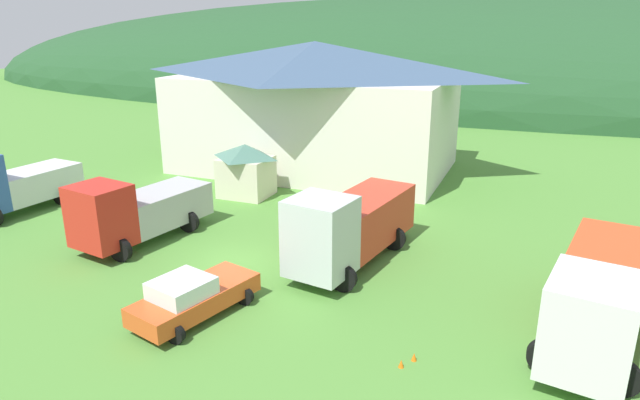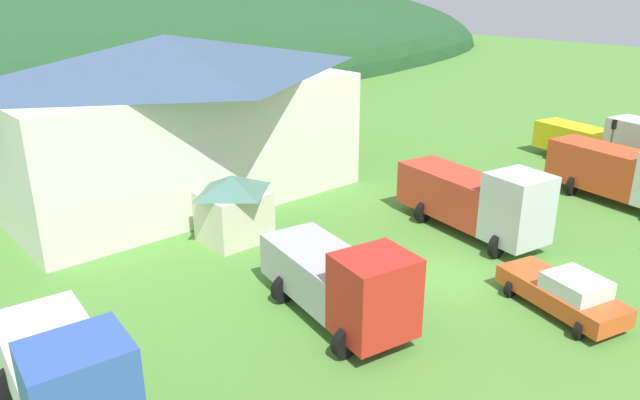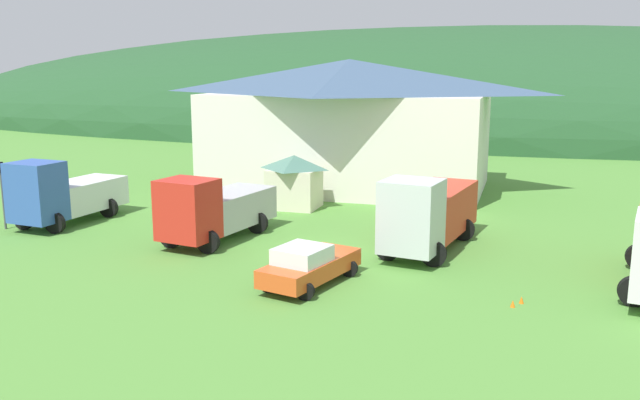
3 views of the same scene
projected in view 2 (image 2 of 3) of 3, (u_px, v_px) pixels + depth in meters
The scene contains 10 objects.
ground_plane at pixel (443, 278), 24.96m from camera, with size 200.00×200.00×0.00m, color #518C38.
depot_building at pixel (171, 114), 33.39m from camera, with size 20.07×12.13×8.93m.
play_shed_cream at pixel (234, 207), 28.03m from camera, with size 3.12×2.79×3.22m.
box_truck_blue at pixel (66, 377), 15.97m from camera, with size 3.63×6.98×3.65m.
crane_truck_red at pixel (342, 281), 21.24m from camera, with size 3.94×7.33×3.36m.
tow_truck_silver at pixel (476, 199), 28.62m from camera, with size 3.98×8.38×3.69m.
heavy_rig_white at pixel (629, 173), 32.40m from camera, with size 3.98×8.58×3.40m.
flatbed_truck_yellow at pixel (604, 142), 38.80m from camera, with size 3.96×8.64×3.62m.
service_pickup_orange at pixel (564, 293), 22.08m from camera, with size 3.12×5.19×1.66m.
traffic_light_east at pixel (611, 144), 35.92m from camera, with size 0.20×0.32×3.87m.
Camera 2 is at (-18.61, -13.29, 11.69)m, focal length 33.60 mm.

